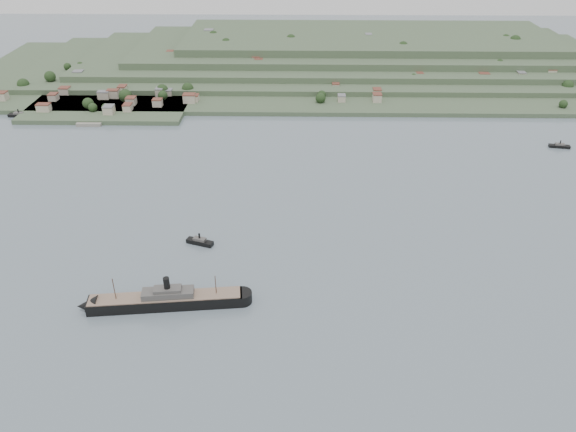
{
  "coord_description": "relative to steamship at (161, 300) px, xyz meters",
  "views": [
    {
      "loc": [
        -19.5,
        -263.21,
        185.32
      ],
      "look_at": [
        -24.79,
        30.0,
        11.47
      ],
      "focal_mm": 35.0,
      "sensor_mm": 36.0,
      "label": 1
    }
  ],
  "objects": [
    {
      "name": "ground",
      "position": [
        87.7,
        42.09,
        -3.9
      ],
      "size": [
        1400.0,
        1400.0,
        0.0
      ],
      "primitive_type": "plane",
      "color": "slate",
      "rests_on": "ground"
    },
    {
      "name": "far_peninsula",
      "position": [
        115.6,
        435.18,
        7.98
      ],
      "size": [
        760.0,
        309.0,
        30.0
      ],
      "color": "#384E34",
      "rests_on": "ground"
    },
    {
      "name": "steamship",
      "position": [
        0.0,
        0.0,
        0.0
      ],
      "size": [
        87.91,
        19.32,
        21.1
      ],
      "color": "black",
      "rests_on": "ground"
    },
    {
      "name": "tugboat",
      "position": [
        10.54,
        57.6,
        -2.08
      ],
      "size": [
        17.05,
        9.59,
        7.43
      ],
      "color": "black",
      "rests_on": "ground"
    },
    {
      "name": "ferry_west",
      "position": [
        -189.16,
        267.09,
        -2.12
      ],
      "size": [
        20.04,
        6.94,
        7.38
      ],
      "color": "black",
      "rests_on": "ground"
    },
    {
      "name": "ferry_east",
      "position": [
        282.11,
        205.15,
        -2.42
      ],
      "size": [
        16.91,
        7.21,
        6.14
      ],
      "color": "black",
      "rests_on": "ground"
    }
  ]
}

